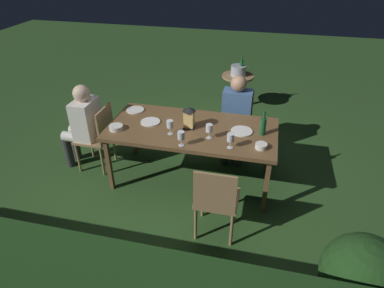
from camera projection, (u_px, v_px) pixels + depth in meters
The scene contains 21 objects.
ground_plane at pixel (192, 178), 4.27m from camera, with size 16.00×16.00×0.00m, color #2D5123.
dining_table at pixel (192, 132), 3.90m from camera, with size 1.97×0.96×0.75m.
chair_side_right_a at pixel (216, 199), 3.21m from camera, with size 0.42×0.40×0.87m.
chair_side_left_a at pixel (237, 118), 4.65m from camera, with size 0.42×0.40×0.87m.
person_in_blue at pixel (236, 114), 4.41m from camera, with size 0.38×0.47×1.15m.
chair_head_far at pixel (98, 135), 4.25m from camera, with size 0.40×0.42×0.87m.
person_in_cream at pixel (83, 123), 4.21m from camera, with size 0.48×0.38×1.15m.
lantern_centerpiece at pixel (189, 116), 3.81m from camera, with size 0.15×0.15×0.27m.
green_bottle_on_table at pixel (263, 126), 3.69m from camera, with size 0.07×0.07×0.29m.
wine_glass_a at pixel (170, 125), 3.70m from camera, with size 0.08×0.08×0.17m.
wine_glass_b at pixel (181, 136), 3.49m from camera, with size 0.08×0.08×0.17m.
wine_glass_c at pixel (231, 138), 3.45m from camera, with size 0.08×0.08×0.17m.
wine_glass_d at pixel (209, 129), 3.62m from camera, with size 0.08×0.08×0.17m.
plate_a at pixel (242, 131), 3.79m from camera, with size 0.25×0.25×0.01m, color white.
plate_b at pixel (150, 122), 3.99m from camera, with size 0.23×0.23×0.01m, color white.
plate_c at pixel (135, 110), 4.26m from camera, with size 0.23×0.23×0.01m, color white.
bowl_olives at pixel (116, 127), 3.83m from camera, with size 0.16×0.16×0.05m.
bowl_bread at pixel (261, 146), 3.49m from camera, with size 0.13×0.13×0.05m.
side_table at pixel (237, 87), 5.80m from camera, with size 0.55×0.55×0.62m.
ice_bucket at pixel (239, 70), 5.64m from camera, with size 0.26×0.26×0.34m.
potted_plant_by_hedge at pixel (362, 280), 2.39m from camera, with size 0.62×0.62×0.89m.
Camera 1 is at (-0.77, 3.30, 2.64)m, focal length 31.07 mm.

